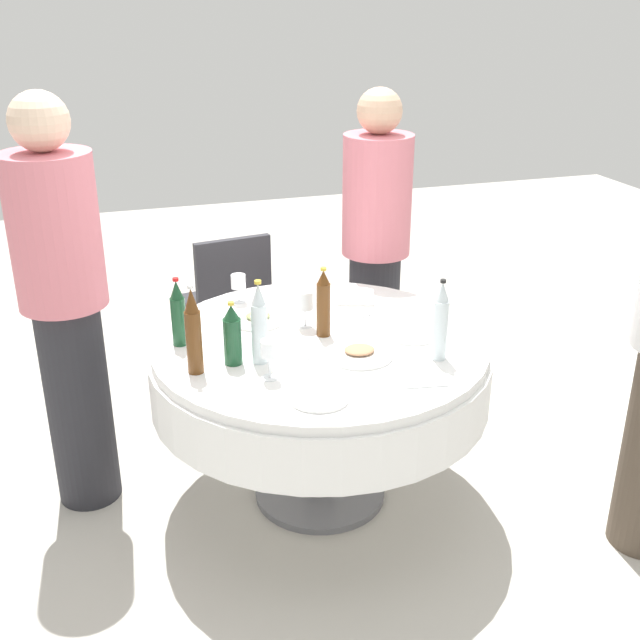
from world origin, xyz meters
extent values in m
plane|color=#B7B2A8|center=(0.00, 0.00, 0.00)|extent=(10.00, 10.00, 0.00)
cylinder|color=white|center=(0.00, 0.00, 0.72)|extent=(1.33, 1.33, 0.04)
cylinder|color=white|center=(0.00, 0.00, 0.59)|extent=(1.36, 1.36, 0.22)
cylinder|color=slate|center=(0.00, 0.00, 0.24)|extent=(0.14, 0.14, 0.48)
cylinder|color=slate|center=(0.00, 0.00, 0.01)|extent=(0.56, 0.56, 0.03)
cylinder|color=#593314|center=(0.51, 0.13, 0.86)|extent=(0.06, 0.06, 0.24)
cone|color=#593314|center=(0.51, 0.13, 1.02)|extent=(0.05, 0.05, 0.09)
cylinder|color=silver|center=(0.51, 0.13, 1.07)|extent=(0.02, 0.02, 0.01)
cylinder|color=silver|center=(-0.38, 0.29, 0.86)|extent=(0.06, 0.06, 0.23)
cone|color=silver|center=(-0.38, 0.29, 1.01)|extent=(0.05, 0.05, 0.07)
cylinder|color=black|center=(-0.38, 0.29, 1.05)|extent=(0.02, 0.02, 0.01)
cylinder|color=silver|center=(0.27, 0.12, 0.86)|extent=(0.06, 0.06, 0.23)
cone|color=silver|center=(0.27, 0.12, 1.01)|extent=(0.06, 0.06, 0.08)
cylinder|color=gold|center=(0.27, 0.12, 1.06)|extent=(0.03, 0.03, 0.01)
cylinder|color=#593314|center=(-0.03, -0.04, 0.85)|extent=(0.06, 0.06, 0.22)
cone|color=#593314|center=(-0.03, -0.04, 0.99)|extent=(0.05, 0.05, 0.06)
cylinder|color=gold|center=(-0.03, -0.04, 1.02)|extent=(0.02, 0.02, 0.01)
cylinder|color=#194728|center=(0.54, -0.13, 0.84)|extent=(0.06, 0.06, 0.20)
cone|color=#194728|center=(0.54, -0.13, 0.97)|extent=(0.05, 0.05, 0.07)
cylinder|color=red|center=(0.54, -0.13, 1.01)|extent=(0.02, 0.02, 0.01)
cylinder|color=#194728|center=(0.37, 0.10, 0.83)|extent=(0.07, 0.07, 0.18)
cone|color=#194728|center=(0.37, 0.10, 0.95)|extent=(0.06, 0.06, 0.06)
cylinder|color=gold|center=(0.37, 0.10, 0.98)|extent=(0.02, 0.02, 0.01)
cylinder|color=white|center=(0.22, -0.50, 0.74)|extent=(0.06, 0.06, 0.00)
cylinder|color=white|center=(0.22, -0.50, 0.77)|extent=(0.01, 0.01, 0.06)
cylinder|color=white|center=(0.22, -0.50, 0.84)|extent=(0.07, 0.07, 0.06)
cylinder|color=gold|center=(0.22, -0.50, 0.82)|extent=(0.06, 0.06, 0.02)
cylinder|color=white|center=(0.27, 0.26, 0.74)|extent=(0.06, 0.06, 0.00)
cylinder|color=white|center=(0.27, 0.26, 0.79)|extent=(0.01, 0.01, 0.08)
cylinder|color=white|center=(0.27, 0.26, 0.86)|extent=(0.06, 0.06, 0.06)
cylinder|color=white|center=(0.02, -0.15, 0.74)|extent=(0.06, 0.06, 0.00)
cylinder|color=white|center=(0.02, -0.15, 0.78)|extent=(0.01, 0.01, 0.08)
cylinder|color=white|center=(0.02, -0.15, 0.86)|extent=(0.07, 0.07, 0.08)
cylinder|color=gold|center=(0.02, -0.15, 0.84)|extent=(0.06, 0.06, 0.03)
cylinder|color=white|center=(0.19, -0.26, 0.75)|extent=(0.23, 0.23, 0.02)
ellipsoid|color=#8C9E59|center=(0.19, -0.26, 0.77)|extent=(0.10, 0.09, 0.02)
cylinder|color=white|center=(-0.10, 0.18, 0.75)|extent=(0.26, 0.26, 0.02)
ellipsoid|color=tan|center=(-0.10, 0.18, 0.77)|extent=(0.12, 0.10, 0.02)
cylinder|color=white|center=(0.15, 0.45, 0.75)|extent=(0.21, 0.21, 0.02)
cylinder|color=white|center=(-0.37, 0.05, 0.75)|extent=(0.25, 0.25, 0.02)
cube|color=silver|center=(0.12, 0.07, 0.74)|extent=(0.07, 0.18, 0.00)
cube|color=silver|center=(-0.20, -0.14, 0.74)|extent=(0.17, 0.09, 0.00)
cube|color=silver|center=(-0.23, 0.49, 0.74)|extent=(0.18, 0.05, 0.00)
cube|color=white|center=(-0.28, -0.37, 0.75)|extent=(0.21, 0.21, 0.02)
cylinder|color=#26262B|center=(-0.54, -0.78, 0.40)|extent=(0.26, 0.26, 0.81)
cylinder|color=#D8727F|center=(-0.54, -0.78, 1.10)|extent=(0.34, 0.34, 0.59)
sphere|color=#D8AD8C|center=(-0.54, -0.78, 1.50)|extent=(0.22, 0.22, 0.22)
cylinder|color=#26262B|center=(0.95, -0.30, 0.45)|extent=(0.26, 0.26, 0.89)
cylinder|color=#D8727F|center=(0.95, -0.30, 1.19)|extent=(0.34, 0.34, 0.59)
sphere|color=beige|center=(0.95, -0.30, 1.59)|extent=(0.22, 0.22, 0.22)
cube|color=#2D2D33|center=(0.17, -1.19, 0.45)|extent=(0.45, 0.45, 0.04)
cube|color=#2D2D33|center=(0.15, -1.02, 0.66)|extent=(0.40, 0.10, 0.42)
cylinder|color=gray|center=(0.03, -1.39, 0.21)|extent=(0.03, 0.03, 0.43)
cylinder|color=gray|center=(0.36, -1.34, 0.21)|extent=(0.03, 0.03, 0.43)
cylinder|color=gray|center=(-0.02, -1.05, 0.21)|extent=(0.03, 0.03, 0.43)
cylinder|color=gray|center=(0.31, -1.00, 0.21)|extent=(0.03, 0.03, 0.43)
camera|label=1|loc=(0.83, 2.66, 2.03)|focal=43.33mm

